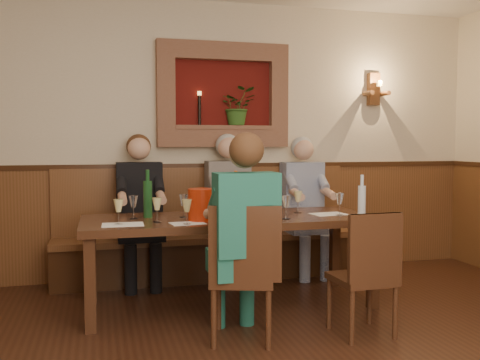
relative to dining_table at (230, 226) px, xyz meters
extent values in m
cube|color=beige|center=(0.00, 1.15, 0.72)|extent=(6.00, 0.04, 2.80)
cube|color=brown|center=(0.00, 1.13, -0.13)|extent=(6.00, 0.04, 1.10)
cube|color=#381E0F|center=(0.00, 1.13, 0.45)|extent=(6.02, 0.06, 0.05)
cube|color=#530F0B|center=(0.20, 1.13, 1.17)|extent=(1.00, 0.02, 0.70)
cube|color=brown|center=(0.20, 1.09, 1.61)|extent=(1.36, 0.12, 0.18)
cube|color=brown|center=(0.20, 1.09, 0.73)|extent=(1.36, 0.12, 0.18)
cube|color=brown|center=(-0.39, 1.09, 1.17)|extent=(0.18, 0.12, 0.70)
cube|color=brown|center=(0.79, 1.09, 1.17)|extent=(0.18, 0.12, 0.70)
cube|color=brown|center=(0.20, 1.09, 0.84)|extent=(1.00, 0.14, 0.04)
imported|color=#2D571D|center=(0.35, 1.09, 1.06)|extent=(0.35, 0.30, 0.39)
cylinder|color=black|center=(-0.05, 1.09, 1.01)|extent=(0.03, 0.03, 0.30)
cylinder|color=#FFBF59|center=(-0.05, 1.09, 1.18)|extent=(0.04, 0.04, 0.04)
cube|color=brown|center=(1.90, 1.10, 1.27)|extent=(0.12, 0.08, 0.35)
cylinder|color=brown|center=(1.80, 1.03, 1.22)|extent=(0.05, 0.18, 0.05)
cylinder|color=brown|center=(2.00, 1.03, 1.22)|extent=(0.05, 0.18, 0.05)
cylinder|color=#FFBF59|center=(1.90, 0.97, 1.32)|extent=(0.06, 0.06, 0.06)
cube|color=#311B0E|center=(0.00, 0.00, 0.04)|extent=(2.40, 0.90, 0.06)
cube|color=#311B0E|center=(-1.12, -0.37, -0.33)|extent=(0.08, 0.08, 0.69)
cube|color=#311B0E|center=(1.12, -0.37, -0.33)|extent=(0.08, 0.08, 0.69)
cube|color=#311B0E|center=(-1.12, 0.37, -0.33)|extent=(0.08, 0.08, 0.69)
cube|color=#311B0E|center=(1.12, 0.37, -0.33)|extent=(0.08, 0.08, 0.69)
cube|color=#381E0F|center=(0.00, 0.91, -0.48)|extent=(3.00, 0.40, 0.40)
cube|color=brown|center=(0.00, 0.91, -0.26)|extent=(3.00, 0.45, 0.06)
cube|color=brown|center=(0.00, 1.10, 0.10)|extent=(3.00, 0.06, 0.66)
cube|color=#311B0E|center=(-0.10, -0.77, -0.47)|extent=(0.50, 0.50, 0.40)
cube|color=#311B0E|center=(-0.10, -0.77, -0.25)|extent=(0.53, 0.53, 0.05)
cube|color=#311B0E|center=(-0.16, -0.95, 0.03)|extent=(0.41, 0.17, 0.50)
cube|color=#311B0E|center=(0.75, -0.88, -0.49)|extent=(0.39, 0.39, 0.37)
cube|color=#311B0E|center=(0.75, -0.88, -0.28)|extent=(0.41, 0.41, 0.05)
cube|color=#311B0E|center=(0.76, -1.06, -0.02)|extent=(0.39, 0.05, 0.47)
cube|color=black|center=(-0.67, 0.76, -0.45)|extent=(0.43, 0.45, 0.45)
cube|color=black|center=(-0.67, 0.93, 0.22)|extent=(0.43, 0.22, 0.56)
sphere|color=#D8A384|center=(-0.67, 0.89, 0.63)|extent=(0.21, 0.21, 0.21)
sphere|color=#4C2D19|center=(-0.67, 0.94, 0.65)|extent=(0.23, 0.23, 0.23)
cube|color=#534D4C|center=(0.20, 0.76, -0.45)|extent=(0.43, 0.45, 0.45)
cube|color=#534D4C|center=(0.20, 0.93, 0.22)|extent=(0.43, 0.23, 0.57)
sphere|color=#D8A384|center=(0.20, 0.89, 0.64)|extent=(0.22, 0.22, 0.22)
sphere|color=#B2B2B2|center=(0.20, 0.94, 0.66)|extent=(0.24, 0.24, 0.24)
cube|color=navy|center=(1.00, 0.76, -0.45)|extent=(0.42, 0.44, 0.45)
cube|color=navy|center=(1.00, 0.93, 0.21)|extent=(0.42, 0.22, 0.55)
sphere|color=#D8A384|center=(1.00, 0.89, 0.62)|extent=(0.21, 0.21, 0.21)
sphere|color=#B2B2B2|center=(1.00, 0.94, 0.64)|extent=(0.23, 0.23, 0.23)
cube|color=#184E56|center=(-0.10, -0.70, -0.45)|extent=(0.42, 0.44, 0.45)
cube|color=#184E56|center=(-0.10, -0.87, 0.21)|extent=(0.42, 0.22, 0.55)
sphere|color=#D8A384|center=(-0.10, -0.83, 0.62)|extent=(0.21, 0.21, 0.21)
sphere|color=#4C2D19|center=(-0.10, -0.88, 0.64)|extent=(0.23, 0.23, 0.23)
cylinder|color=#B9270B|center=(-0.26, -0.16, 0.20)|extent=(0.29, 0.29, 0.25)
cylinder|color=#19471E|center=(0.06, 0.03, 0.22)|extent=(0.08, 0.08, 0.29)
cylinder|color=orange|center=(0.06, 0.03, 0.41)|extent=(0.03, 0.03, 0.09)
cylinder|color=#19471E|center=(-0.66, 0.13, 0.23)|extent=(0.08, 0.08, 0.30)
cylinder|color=#19471E|center=(-0.66, 0.13, 0.42)|extent=(0.03, 0.03, 0.09)
cylinder|color=silver|center=(1.03, -0.33, 0.21)|extent=(0.08, 0.08, 0.26)
cylinder|color=silver|center=(1.03, -0.33, 0.38)|extent=(0.03, 0.03, 0.09)
cube|color=white|center=(-0.88, -0.22, 0.08)|extent=(0.31, 0.23, 0.00)
cube|color=white|center=(-0.04, -0.10, 0.08)|extent=(0.36, 0.30, 0.00)
cube|color=white|center=(0.86, -0.06, 0.08)|extent=(0.31, 0.24, 0.00)
cube|color=white|center=(-0.40, -0.28, 0.08)|extent=(0.28, 0.21, 0.00)
camera|label=1|loc=(-1.04, -4.27, 0.69)|focal=40.00mm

